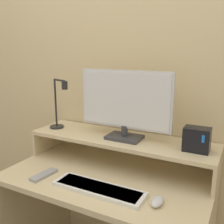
{
  "coord_description": "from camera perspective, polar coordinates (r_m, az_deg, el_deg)",
  "views": [
    {
      "loc": [
        0.63,
        -0.84,
        1.4
      ],
      "look_at": [
        0.01,
        0.35,
        1.08
      ],
      "focal_mm": 42.0,
      "sensor_mm": 36.0,
      "label": 1
    }
  ],
  "objects": [
    {
      "name": "keyboard",
      "position": [
        1.33,
        -2.96,
        -16.3
      ],
      "size": [
        0.47,
        0.14,
        0.02
      ],
      "color": "white",
      "rests_on": "desk"
    },
    {
      "name": "desk",
      "position": [
        1.59,
        -1.0,
        -20.54
      ],
      "size": [
        1.11,
        0.65,
        0.73
      ],
      "color": "beige",
      "rests_on": "ground_plane"
    },
    {
      "name": "wall_back",
      "position": [
        1.65,
        4.9,
        8.1
      ],
      "size": [
        6.0,
        0.05,
        2.5
      ],
      "color": "beige",
      "rests_on": "ground_plane"
    },
    {
      "name": "desk_lamp",
      "position": [
        1.71,
        -11.48,
        1.02
      ],
      "size": [
        0.18,
        0.11,
        0.33
      ],
      "color": "black",
      "rests_on": "monitor_shelf"
    },
    {
      "name": "monitor",
      "position": [
        1.47,
        2.83,
        1.91
      ],
      "size": [
        0.55,
        0.14,
        0.39
      ],
      "color": "#38383D",
      "rests_on": "monitor_shelf"
    },
    {
      "name": "mouse",
      "position": [
        1.24,
        9.8,
        -18.58
      ],
      "size": [
        0.05,
        0.09,
        0.03
      ],
      "color": "silver",
      "rests_on": "desk"
    },
    {
      "name": "monitor_shelf",
      "position": [
        1.56,
        1.89,
        -6.4
      ],
      "size": [
        1.11,
        0.31,
        0.17
      ],
      "color": "beige",
      "rests_on": "desk"
    },
    {
      "name": "remote_control",
      "position": [
        1.51,
        -14.61,
        -13.09
      ],
      "size": [
        0.07,
        0.17,
        0.02
      ],
      "color": "#99999E",
      "rests_on": "desk"
    },
    {
      "name": "router_dock",
      "position": [
        1.4,
        17.98,
        -5.7
      ],
      "size": [
        0.13,
        0.09,
        0.12
      ],
      "color": "black",
      "rests_on": "monitor_shelf"
    }
  ]
}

